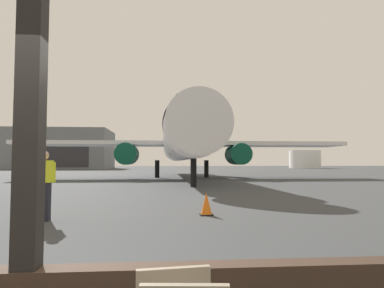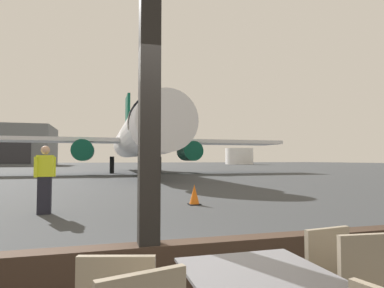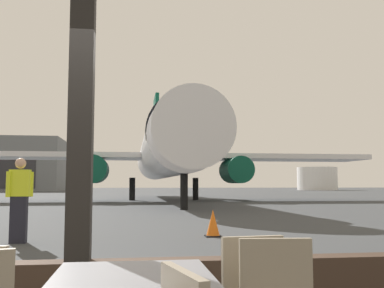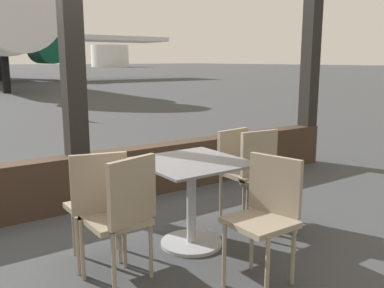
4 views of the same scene
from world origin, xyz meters
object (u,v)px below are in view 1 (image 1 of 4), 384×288
airplane (183,141)px  ground_crew_worker (44,184)px  traffic_cone (206,205)px  fuel_storage_tank (305,159)px  distant_hangar (63,149)px

airplane → ground_crew_worker: size_ratio=17.78×
traffic_cone → fuel_storage_tank: fuel_storage_tank is taller
traffic_cone → fuel_storage_tank: (36.28, 78.05, 2.06)m
ground_crew_worker → fuel_storage_tank: size_ratio=0.21×
distant_hangar → fuel_storage_tank: 62.18m
traffic_cone → fuel_storage_tank: 86.09m
airplane → fuel_storage_tank: 66.18m
ground_crew_worker → distant_hangar: (-21.67, 76.59, 3.81)m
traffic_cone → fuel_storage_tank: bearing=65.1°
ground_crew_worker → distant_hangar: distant_hangar is taller
traffic_cone → distant_hangar: 80.39m
traffic_cone → airplane: bearing=88.5°
airplane → traffic_cone: bearing=-91.5°
traffic_cone → distant_hangar: distant_hangar is taller
airplane → fuel_storage_tank: (35.69, 55.72, -1.15)m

